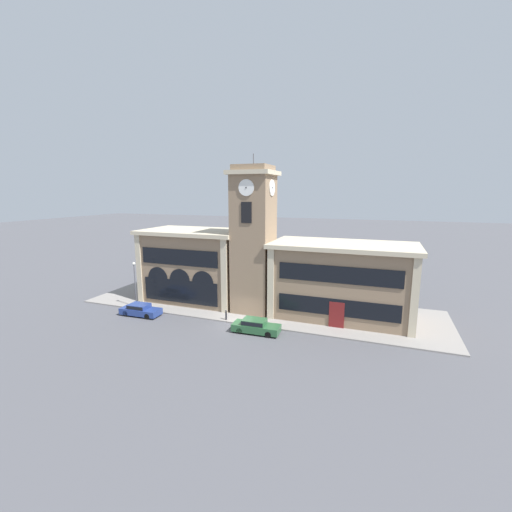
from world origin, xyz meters
TOP-DOWN VIEW (x-y plane):
  - ground_plane at (0.00, 0.00)m, footprint 300.00×300.00m
  - sidewalk_kerb at (0.00, 5.79)m, footprint 42.00×11.59m
  - clock_tower at (0.00, 4.49)m, footprint 4.85×4.85m
  - town_hall_left_wing at (-8.48, 5.97)m, footprint 12.91×7.87m
  - town_hall_right_wing at (9.69, 5.98)m, footprint 15.32×7.87m
  - parked_car_near at (-11.32, -1.37)m, footprint 4.59×1.93m
  - parked_car_mid at (2.41, -1.37)m, footprint 4.72×1.91m
  - street_lamp at (-13.37, 0.50)m, footprint 0.36×0.36m
  - bollard at (-1.60, 0.42)m, footprint 0.18×0.18m
  - fire_hydrant at (2.39, 0.38)m, footprint 0.22×0.22m

SIDE VIEW (x-z plane):
  - ground_plane at x=0.00m, z-range 0.00..0.00m
  - sidewalk_kerb at x=0.00m, z-range 0.00..0.15m
  - fire_hydrant at x=2.39m, z-range 0.13..1.00m
  - bollard at x=-1.60m, z-range 0.14..1.20m
  - parked_car_near at x=-11.32m, z-range 0.03..1.34m
  - parked_car_mid at x=2.41m, z-range 0.03..1.40m
  - street_lamp at x=-13.37m, z-range 1.03..6.46m
  - town_hall_right_wing at x=9.69m, z-range 0.03..8.24m
  - town_hall_left_wing at x=-8.48m, z-range 0.03..8.99m
  - clock_tower at x=0.00m, z-range -0.56..17.07m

